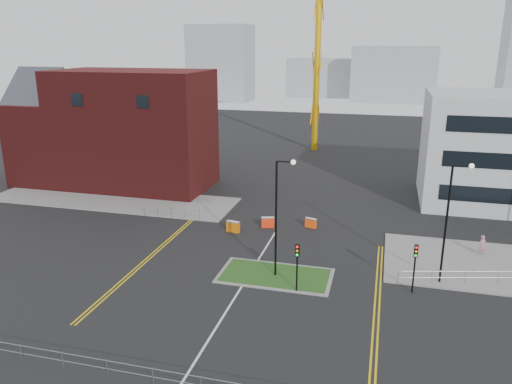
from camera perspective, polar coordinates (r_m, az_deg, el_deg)
ground at (r=32.35m, az=-4.61°, el=-15.25°), size 200.00×200.00×0.00m
pavement_left at (r=58.64m, az=-16.05°, el=-0.81°), size 28.00×8.00×0.12m
island_kerb at (r=38.57m, az=2.22°, el=-9.53°), size 8.60×4.60×0.08m
grass_island at (r=38.56m, az=2.22°, el=-9.50°), size 8.00×4.00×0.12m
brick_building at (r=63.61m, az=-16.14°, el=6.83°), size 24.20×10.07×14.24m
streetlamp_island at (r=36.47m, az=2.65°, el=-1.97°), size 1.46×0.36×9.18m
streetlamp_right_near at (r=37.95m, az=21.34°, el=-2.39°), size 1.46×0.36×9.18m
traffic_light_island at (r=35.35m, az=4.73°, el=-7.60°), size 0.28×0.33×3.65m
traffic_light_right at (r=36.85m, az=17.74°, el=-7.34°), size 0.28×0.33×3.65m
railing_front at (r=27.33m, az=-9.06°, el=-20.19°), size 24.05×0.05×1.10m
railing_left at (r=51.01m, az=-9.64°, el=-2.20°), size 6.05×0.05×1.10m
centre_line at (r=33.96m, az=-3.46°, el=-13.53°), size 0.15×30.00×0.01m
yellow_left_a at (r=43.73m, az=-11.48°, el=-6.63°), size 0.12×24.00×0.01m
yellow_left_b at (r=43.60m, az=-11.13°, el=-6.68°), size 0.12×24.00×0.01m
yellow_right_a at (r=36.10m, az=13.45°, el=-12.04°), size 0.12×20.00×0.01m
yellow_right_b at (r=36.10m, az=13.94°, el=-12.08°), size 0.12×20.00×0.01m
skyline_a at (r=154.05m, az=-4.03°, el=14.46°), size 18.00×12.00×22.00m
skyline_b at (r=156.05m, az=15.41°, el=12.85°), size 24.00×12.00×16.00m
skyline_d at (r=167.06m, az=9.03°, el=12.76°), size 30.00×12.00×12.00m
pedestrian at (r=45.67m, az=24.46°, el=-5.61°), size 0.79×0.73×1.81m
barrier_left at (r=46.86m, az=-2.64°, el=-3.92°), size 1.32×0.66×1.06m
barrier_mid at (r=48.23m, az=6.28°, el=-3.49°), size 1.16×0.73×0.92m
barrier_right at (r=47.97m, az=1.36°, el=-3.44°), size 1.28×0.74×1.02m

